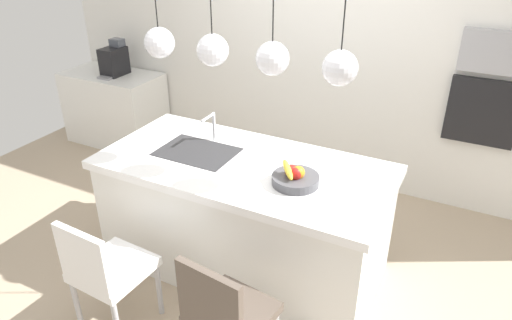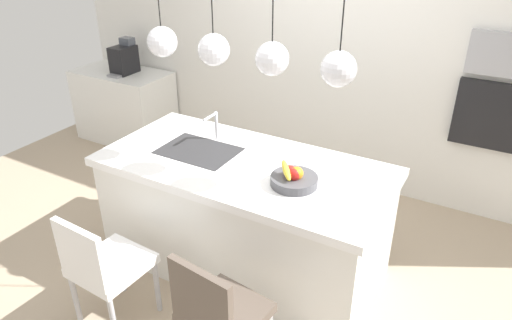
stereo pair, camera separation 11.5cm
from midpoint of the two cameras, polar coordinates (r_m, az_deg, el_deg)
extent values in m
plane|color=tan|center=(3.77, -2.28, -12.33)|extent=(6.60, 6.60, 0.00)
cube|color=silver|center=(4.53, 7.97, 13.14)|extent=(6.00, 0.10, 2.60)
cube|color=white|center=(3.52, -2.41, -7.20)|extent=(1.98, 0.93, 0.82)
cube|color=white|center=(3.28, -2.56, -0.87)|extent=(2.04, 0.99, 0.06)
cube|color=#2D2D30|center=(3.46, -8.08, 0.91)|extent=(0.56, 0.40, 0.02)
cylinder|color=silver|center=(3.59, -6.03, 4.08)|extent=(0.02, 0.02, 0.22)
cylinder|color=silver|center=(3.49, -6.82, 5.11)|extent=(0.02, 0.16, 0.02)
cylinder|color=#4C4C51|center=(3.01, 3.71, -2.41)|extent=(0.30, 0.30, 0.06)
sphere|color=red|center=(2.99, 3.18, -1.33)|extent=(0.08, 0.08, 0.08)
sphere|color=red|center=(2.96, 3.75, -1.67)|extent=(0.08, 0.08, 0.08)
sphere|color=orange|center=(2.97, 4.02, -1.53)|extent=(0.09, 0.09, 0.09)
ellipsoid|color=yellow|center=(2.96, 2.76, -1.18)|extent=(0.15, 0.17, 0.10)
cube|color=white|center=(5.75, -17.18, 6.03)|extent=(1.10, 0.60, 0.82)
cube|color=black|center=(5.53, -17.37, 11.31)|extent=(0.20, 0.28, 0.30)
cube|color=gray|center=(5.45, -18.39, 9.41)|extent=(0.16, 0.08, 0.02)
cube|color=#4C515B|center=(5.54, -17.05, 13.44)|extent=(0.14, 0.11, 0.08)
cube|color=#9E9EA3|center=(4.18, 26.42, 11.61)|extent=(0.54, 0.08, 0.34)
cube|color=black|center=(4.32, 25.04, 5.30)|extent=(0.56, 0.08, 0.56)
cube|color=white|center=(3.17, -17.84, -12.44)|extent=(0.43, 0.46, 0.06)
cube|color=white|center=(2.95, -21.29, -11.13)|extent=(0.39, 0.06, 0.38)
cylinder|color=#B2B2B7|center=(3.32, -12.66, -15.02)|extent=(0.04, 0.04, 0.42)
cylinder|color=#B2B2B7|center=(3.52, -17.01, -12.76)|extent=(0.04, 0.04, 0.42)
cylinder|color=#B2B2B7|center=(3.35, -21.77, -16.07)|extent=(0.04, 0.04, 0.42)
cube|color=brown|center=(2.73, -4.16, -18.04)|extent=(0.46, 0.45, 0.06)
cube|color=brown|center=(2.47, -7.06, -16.78)|extent=(0.40, 0.09, 0.40)
cylinder|color=#B2B2B7|center=(3.08, -4.65, -18.04)|extent=(0.04, 0.04, 0.44)
sphere|color=silver|center=(3.34, -12.61, 13.66)|extent=(0.21, 0.21, 0.21)
sphere|color=silver|center=(3.09, -6.36, 13.05)|extent=(0.21, 0.21, 0.21)
sphere|color=silver|center=(2.89, 0.83, 12.15)|extent=(0.21, 0.21, 0.21)
sphere|color=silver|center=(2.73, 8.90, 10.91)|extent=(0.21, 0.21, 0.21)
camera|label=1|loc=(0.06, -91.03, -0.54)|focal=33.07mm
camera|label=2|loc=(0.06, 88.97, 0.54)|focal=33.07mm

